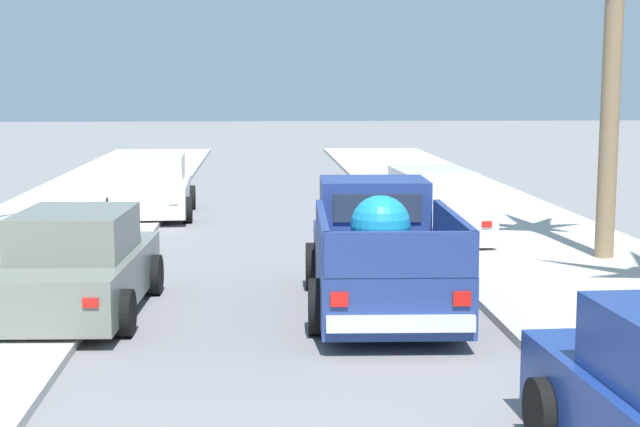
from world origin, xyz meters
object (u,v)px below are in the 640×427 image
pickup_truck (380,254)px  car_left_far (431,208)px  car_right_mid (77,266)px  car_left_near (153,188)px

pickup_truck → car_left_far: (1.86, 6.13, -0.09)m
pickup_truck → car_right_mid: bearing=-177.7°
pickup_truck → car_right_mid: (-4.45, -0.18, -0.09)m
car_right_mid → car_left_far: 8.93m
car_left_near → car_right_mid: same height
car_left_near → pickup_truck: bearing=-66.8°
pickup_truck → car_left_near: pickup_truck is taller
pickup_truck → car_left_far: bearing=73.1°
car_right_mid → car_left_far: (6.31, 6.31, 0.00)m
car_left_near → car_right_mid: size_ratio=1.00×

